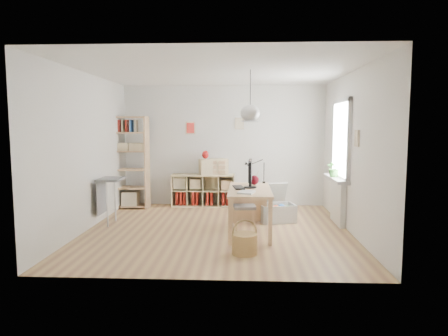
{
  "coord_description": "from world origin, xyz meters",
  "views": [
    {
      "loc": [
        0.44,
        -6.73,
        1.79
      ],
      "look_at": [
        0.1,
        0.3,
        1.05
      ],
      "focal_mm": 32.0,
      "sensor_mm": 36.0,
      "label": 1
    }
  ],
  "objects_px": {
    "cube_shelf": "(202,193)",
    "storage_chest": "(276,209)",
    "monitor": "(250,172)",
    "desk": "(250,194)",
    "tall_bookshelf": "(129,159)",
    "drawer_chest": "(213,167)",
    "chair": "(244,204)"
  },
  "relations": [
    {
      "from": "cube_shelf",
      "to": "tall_bookshelf",
      "type": "bearing_deg",
      "value": -169.81
    },
    {
      "from": "desk",
      "to": "monitor",
      "type": "xyz_separation_m",
      "value": [
        0.01,
        0.12,
        0.36
      ]
    },
    {
      "from": "cube_shelf",
      "to": "chair",
      "type": "distance_m",
      "value": 2.13
    },
    {
      "from": "cube_shelf",
      "to": "drawer_chest",
      "type": "bearing_deg",
      "value": -9.26
    },
    {
      "from": "drawer_chest",
      "to": "desk",
      "type": "bearing_deg",
      "value": -89.78
    },
    {
      "from": "cube_shelf",
      "to": "drawer_chest",
      "type": "xyz_separation_m",
      "value": [
        0.25,
        -0.04,
        0.6
      ]
    },
    {
      "from": "desk",
      "to": "storage_chest",
      "type": "distance_m",
      "value": 1.11
    },
    {
      "from": "tall_bookshelf",
      "to": "monitor",
      "type": "xyz_separation_m",
      "value": [
        2.6,
        -1.83,
        -0.07
      ]
    },
    {
      "from": "cube_shelf",
      "to": "desk",
      "type": "bearing_deg",
      "value": -65.39
    },
    {
      "from": "tall_bookshelf",
      "to": "storage_chest",
      "type": "height_order",
      "value": "tall_bookshelf"
    },
    {
      "from": "desk",
      "to": "cube_shelf",
      "type": "distance_m",
      "value": 2.48
    },
    {
      "from": "desk",
      "to": "monitor",
      "type": "distance_m",
      "value": 0.38
    },
    {
      "from": "desk",
      "to": "cube_shelf",
      "type": "height_order",
      "value": "desk"
    },
    {
      "from": "chair",
      "to": "monitor",
      "type": "distance_m",
      "value": 0.63
    },
    {
      "from": "tall_bookshelf",
      "to": "drawer_chest",
      "type": "height_order",
      "value": "tall_bookshelf"
    },
    {
      "from": "tall_bookshelf",
      "to": "storage_chest",
      "type": "distance_m",
      "value": 3.39
    },
    {
      "from": "monitor",
      "to": "desk",
      "type": "bearing_deg",
      "value": -91.79
    },
    {
      "from": "desk",
      "to": "tall_bookshelf",
      "type": "distance_m",
      "value": 3.27
    },
    {
      "from": "cube_shelf",
      "to": "tall_bookshelf",
      "type": "relative_size",
      "value": 0.7
    },
    {
      "from": "cube_shelf",
      "to": "monitor",
      "type": "relative_size",
      "value": 2.57
    },
    {
      "from": "storage_chest",
      "to": "drawer_chest",
      "type": "relative_size",
      "value": 1.42
    },
    {
      "from": "cube_shelf",
      "to": "storage_chest",
      "type": "bearing_deg",
      "value": -41.15
    },
    {
      "from": "tall_bookshelf",
      "to": "chair",
      "type": "xyz_separation_m",
      "value": [
        2.5,
        -1.63,
        -0.66
      ]
    },
    {
      "from": "desk",
      "to": "drawer_chest",
      "type": "distance_m",
      "value": 2.33
    },
    {
      "from": "chair",
      "to": "storage_chest",
      "type": "relative_size",
      "value": 0.87
    },
    {
      "from": "desk",
      "to": "storage_chest",
      "type": "relative_size",
      "value": 1.73
    },
    {
      "from": "cube_shelf",
      "to": "storage_chest",
      "type": "xyz_separation_m",
      "value": [
        1.54,
        -1.34,
        -0.07
      ]
    },
    {
      "from": "tall_bookshelf",
      "to": "monitor",
      "type": "height_order",
      "value": "tall_bookshelf"
    },
    {
      "from": "cube_shelf",
      "to": "tall_bookshelf",
      "type": "height_order",
      "value": "tall_bookshelf"
    },
    {
      "from": "desk",
      "to": "drawer_chest",
      "type": "xyz_separation_m",
      "value": [
        -0.77,
        2.19,
        0.24
      ]
    },
    {
      "from": "storage_chest",
      "to": "drawer_chest",
      "type": "distance_m",
      "value": 1.95
    },
    {
      "from": "desk",
      "to": "cube_shelf",
      "type": "relative_size",
      "value": 1.07
    }
  ]
}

